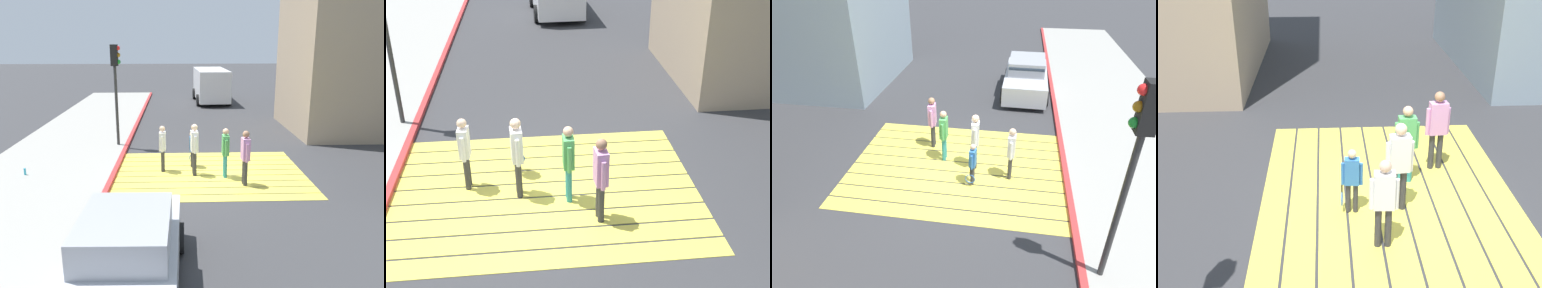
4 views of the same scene
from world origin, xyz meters
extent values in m
plane|color=#38383A|center=(0.00, 0.00, 0.00)|extent=(120.00, 120.00, 0.00)
cube|color=#EAD64C|center=(0.00, -2.20, 0.01)|extent=(6.40, 0.50, 0.01)
cube|color=#EAD64C|center=(0.00, -1.65, 0.01)|extent=(6.40, 0.50, 0.01)
cube|color=#EAD64C|center=(0.00, -1.10, 0.01)|extent=(6.40, 0.50, 0.01)
cube|color=#EAD64C|center=(0.00, -0.55, 0.01)|extent=(6.40, 0.50, 0.01)
cube|color=#EAD64C|center=(0.00, 0.00, 0.01)|extent=(6.40, 0.50, 0.01)
cube|color=#EAD64C|center=(0.00, 0.55, 0.01)|extent=(6.40, 0.50, 0.01)
cube|color=#EAD64C|center=(0.00, 1.10, 0.01)|extent=(6.40, 0.50, 0.01)
cube|color=#EAD64C|center=(0.00, 1.65, 0.01)|extent=(6.40, 0.50, 0.01)
cube|color=#EAD64C|center=(0.00, 2.20, 0.01)|extent=(6.40, 0.50, 0.01)
cube|color=#9E9B93|center=(-5.60, 0.00, 0.06)|extent=(4.80, 40.00, 0.12)
cube|color=#BC3333|center=(-3.25, 0.00, 0.07)|extent=(0.16, 40.00, 0.13)
cube|color=silver|center=(-2.00, -6.40, 0.59)|extent=(1.90, 4.34, 0.80)
cube|color=#A0A2A9|center=(-2.00, -6.55, 1.27)|extent=(1.58, 2.10, 0.60)
cube|color=#1E2833|center=(-1.98, -5.63, 1.21)|extent=(1.48, 0.36, 0.49)
cylinder|color=black|center=(-1.09, -5.09, 0.33)|extent=(0.24, 0.66, 0.66)
cylinder|color=black|center=(-2.85, -5.05, 0.33)|extent=(0.24, 0.66, 0.66)
cylinder|color=black|center=(-1.15, -7.75, 0.33)|extent=(0.24, 0.66, 0.66)
cylinder|color=black|center=(-2.91, -7.71, 0.33)|extent=(0.24, 0.66, 0.66)
cylinder|color=#2D2D2D|center=(-3.60, 3.49, 1.70)|extent=(0.12, 0.12, 3.40)
cube|color=black|center=(-3.60, 3.49, 3.82)|extent=(0.28, 0.28, 0.84)
sphere|color=#FF2323|center=(-3.44, 3.49, 4.10)|extent=(0.18, 0.18, 0.18)
sphere|color=#956310|center=(-3.44, 3.49, 3.83)|extent=(0.18, 0.18, 0.18)
sphere|color=#188429|center=(-3.44, 3.49, 3.56)|extent=(0.18, 0.18, 0.18)
cylinder|color=teal|center=(0.47, -0.32, 0.39)|extent=(0.12, 0.12, 0.79)
cylinder|color=teal|center=(0.47, -0.49, 0.39)|extent=(0.12, 0.12, 0.79)
cube|color=#4CA559|center=(0.47, -0.40, 1.11)|extent=(0.22, 0.35, 0.65)
sphere|color=tan|center=(0.47, -0.40, 1.56)|extent=(0.20, 0.20, 0.20)
cylinder|color=#4CA559|center=(0.47, -0.20, 1.05)|extent=(0.09, 0.09, 0.56)
cylinder|color=#4CA559|center=(0.47, -0.60, 1.05)|extent=(0.09, 0.09, 0.56)
cylinder|color=#333338|center=(-0.54, -0.02, 0.41)|extent=(0.12, 0.12, 0.83)
cylinder|color=#333338|center=(-0.53, -0.20, 0.41)|extent=(0.12, 0.12, 0.83)
cube|color=white|center=(-0.54, -0.11, 1.17)|extent=(0.26, 0.38, 0.69)
sphere|color=beige|center=(-0.54, -0.11, 1.64)|extent=(0.21, 0.21, 0.21)
cylinder|color=white|center=(-0.55, 0.10, 1.10)|extent=(0.09, 0.09, 0.59)
cylinder|color=white|center=(-0.52, -0.32, 1.10)|extent=(0.09, 0.09, 0.59)
cylinder|color=#333338|center=(0.99, -1.04, 0.41)|extent=(0.12, 0.12, 0.83)
cylinder|color=#333338|center=(1.01, -1.22, 0.41)|extent=(0.12, 0.12, 0.83)
cube|color=#D18CC6|center=(1.00, -1.13, 1.17)|extent=(0.25, 0.38, 0.69)
sphere|color=#9E7051|center=(1.00, -1.13, 1.64)|extent=(0.21, 0.21, 0.21)
cylinder|color=#D18CC6|center=(0.98, -0.92, 1.10)|extent=(0.09, 0.09, 0.59)
cylinder|color=#D18CC6|center=(1.02, -1.34, 1.10)|extent=(0.09, 0.09, 0.59)
cylinder|color=#333338|center=(-1.61, 0.37, 0.38)|extent=(0.11, 0.11, 0.76)
cylinder|color=#333338|center=(-1.61, 0.20, 0.38)|extent=(0.11, 0.11, 0.76)
cube|color=white|center=(-1.61, 0.28, 1.08)|extent=(0.22, 0.34, 0.63)
sphere|color=beige|center=(-1.61, 0.28, 1.52)|extent=(0.20, 0.20, 0.20)
cylinder|color=white|center=(-1.60, 0.48, 1.02)|extent=(0.08, 0.08, 0.54)
cylinder|color=white|center=(-1.62, 0.09, 1.02)|extent=(0.08, 0.08, 0.54)
cylinder|color=#333338|center=(-0.58, 0.80, 0.30)|extent=(0.09, 0.09, 0.61)
cylinder|color=#333338|center=(-0.59, 0.67, 0.30)|extent=(0.09, 0.09, 0.61)
cube|color=#3372BF|center=(-0.58, 0.74, 0.86)|extent=(0.18, 0.28, 0.51)
sphere|color=beige|center=(-0.58, 0.74, 1.21)|extent=(0.16, 0.16, 0.16)
cylinder|color=#3372BF|center=(-0.57, 0.90, 0.81)|extent=(0.07, 0.07, 0.43)
cylinder|color=#3372BF|center=(-0.60, 0.58, 0.81)|extent=(0.07, 0.07, 0.43)
cylinder|color=black|center=(-0.54, 0.92, 0.52)|extent=(0.03, 0.03, 0.28)
torus|color=blue|center=(-0.54, 0.92, 0.27)|extent=(0.28, 0.04, 0.28)
camera|label=1|loc=(-1.10, -12.70, 4.48)|focal=36.72mm
camera|label=2|loc=(-0.27, -8.83, 5.84)|focal=46.40mm
camera|label=3|loc=(-1.60, 8.53, 5.95)|focal=31.97mm
camera|label=4|loc=(-8.06, 1.16, 5.09)|focal=45.20mm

